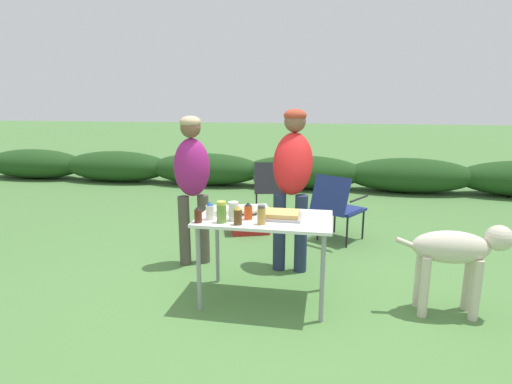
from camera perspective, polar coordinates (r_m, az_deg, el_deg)
ground_plane at (r=3.57m, az=1.19°, el=-15.09°), size 60.00×60.00×0.00m
shrub_hedge at (r=7.94m, az=6.72°, el=2.86°), size 14.40×0.90×0.65m
folding_table at (r=3.32m, az=1.24°, el=-4.90°), size 1.10×0.64×0.74m
food_tray at (r=3.27m, az=3.54°, el=-3.31°), size 0.34×0.26×0.06m
plate_stack at (r=3.42m, az=-5.13°, el=-2.64°), size 0.22×0.22×0.05m
mixing_bowl at (r=3.40m, az=-1.15°, el=-2.51°), size 0.21×0.21×0.07m
paper_cup_stack at (r=3.20m, az=-3.24°, el=-2.74°), size 0.08×0.08×0.15m
spice_jar at (r=3.09m, az=0.79°, el=-3.30°), size 0.06×0.06×0.15m
relish_jar at (r=3.14m, az=-4.96°, el=-2.90°), size 0.08×0.08×0.17m
mayo_bottle at (r=3.24m, az=-6.58°, el=-2.69°), size 0.07×0.07×0.15m
bbq_sauce_bottle at (r=3.17m, az=-8.26°, el=-3.22°), size 0.06×0.06×0.13m
beer_bottle at (r=3.09m, az=-2.60°, el=-3.36°), size 0.06×0.06×0.15m
hot_sauce_bottle at (r=3.22m, az=-1.12°, el=-2.75°), size 0.07×0.07×0.14m
standing_person_in_olive_jacket at (r=3.97m, az=5.24°, el=2.85°), size 0.40×0.51×1.60m
standing_person_in_navy_coat at (r=4.09m, az=-9.10°, el=2.37°), size 0.44×0.39×1.54m
dog at (r=3.52m, az=26.84°, el=-7.68°), size 0.92×0.28×0.75m
camp_chair_green_behind_table at (r=5.87m, az=2.02°, el=0.90°), size 0.57×0.67×0.83m
camp_chair_near_hedge at (r=4.88m, az=11.49°, el=-1.78°), size 0.70×0.74×0.83m
cooler_box at (r=5.22m, az=-0.87°, el=-3.97°), size 0.56×0.46×0.34m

